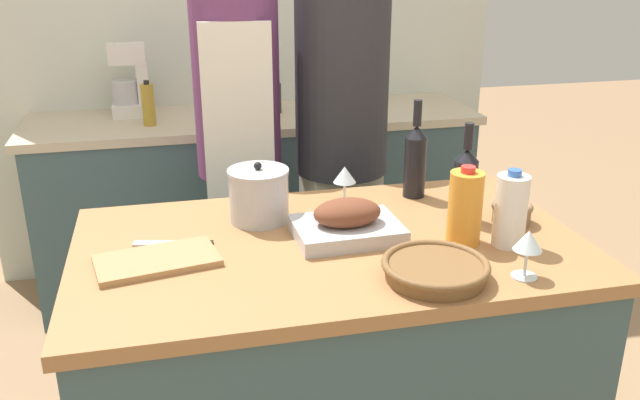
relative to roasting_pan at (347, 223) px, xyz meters
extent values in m
cube|color=#3D565B|center=(-0.05, -0.02, -0.52)|extent=(1.40, 0.82, 0.88)
cube|color=#A37042|center=(-0.05, -0.02, -0.06)|extent=(1.44, 0.84, 0.04)
cube|color=#3D565B|center=(-0.05, 1.52, -0.52)|extent=(2.13, 0.58, 0.88)
cube|color=beige|center=(-0.05, 1.52, -0.06)|extent=(2.19, 0.60, 0.04)
cube|color=silver|center=(-0.05, 1.87, 0.31)|extent=(2.69, 0.10, 2.55)
cube|color=#BCBCC1|center=(0.00, 0.00, -0.02)|extent=(0.31, 0.23, 0.04)
ellipsoid|color=brown|center=(0.00, 0.00, 0.03)|extent=(0.20, 0.14, 0.08)
cylinder|color=brown|center=(0.15, -0.30, -0.02)|extent=(0.25, 0.25, 0.04)
torus|color=brown|center=(0.15, -0.30, 0.00)|extent=(0.28, 0.28, 0.02)
cube|color=#AD7F51|center=(-0.54, -0.05, -0.04)|extent=(0.34, 0.23, 0.02)
cylinder|color=#B7B7BC|center=(-0.23, 0.19, 0.03)|extent=(0.18, 0.18, 0.15)
cylinder|color=#B7B7BC|center=(-0.23, 0.19, 0.11)|extent=(0.19, 0.19, 0.01)
sphere|color=black|center=(-0.23, 0.19, 0.13)|extent=(0.02, 0.02, 0.02)
cylinder|color=#846647|center=(0.51, -0.01, -0.02)|extent=(0.11, 0.11, 0.05)
torus|color=#846647|center=(0.51, -0.01, 0.01)|extent=(0.12, 0.12, 0.03)
cylinder|color=orange|center=(0.31, -0.11, 0.06)|extent=(0.10, 0.10, 0.21)
cylinder|color=red|center=(0.31, -0.11, 0.17)|extent=(0.04, 0.04, 0.02)
cylinder|color=white|center=(0.43, -0.15, 0.06)|extent=(0.09, 0.09, 0.20)
cylinder|color=#3360B2|center=(0.43, -0.15, 0.17)|extent=(0.04, 0.04, 0.02)
cylinder|color=black|center=(0.38, 0.05, 0.05)|extent=(0.07, 0.07, 0.19)
cone|color=black|center=(0.38, 0.05, 0.16)|extent=(0.07, 0.07, 0.04)
cylinder|color=black|center=(0.38, 0.05, 0.22)|extent=(0.03, 0.03, 0.08)
cylinder|color=black|center=(0.31, 0.28, 0.06)|extent=(0.07, 0.07, 0.20)
cone|color=black|center=(0.31, 0.28, 0.18)|extent=(0.07, 0.07, 0.04)
cylinder|color=black|center=(0.31, 0.28, 0.24)|extent=(0.03, 0.03, 0.09)
cylinder|color=silver|center=(0.06, 0.26, -0.04)|extent=(0.07, 0.07, 0.00)
cylinder|color=silver|center=(0.06, 0.26, -0.01)|extent=(0.01, 0.01, 0.07)
cone|color=silver|center=(0.06, 0.26, 0.06)|extent=(0.07, 0.07, 0.05)
cylinder|color=silver|center=(0.38, -0.34, -0.04)|extent=(0.07, 0.07, 0.00)
cylinder|color=silver|center=(0.38, -0.34, 0.00)|extent=(0.01, 0.01, 0.07)
cone|color=silver|center=(0.38, -0.34, 0.06)|extent=(0.07, 0.07, 0.05)
cube|color=#B7B7BC|center=(-0.53, 0.07, -0.04)|extent=(0.14, 0.06, 0.01)
cube|color=black|center=(-0.42, 0.05, -0.04)|extent=(0.09, 0.05, 0.01)
cube|color=silver|center=(-0.64, 1.64, -0.01)|extent=(0.18, 0.14, 0.06)
cylinder|color=#B7B7BC|center=(-0.66, 1.64, 0.07)|extent=(0.13, 0.13, 0.11)
cube|color=silver|center=(-0.58, 1.64, 0.11)|extent=(0.05, 0.08, 0.19)
cube|color=silver|center=(-0.64, 1.64, 0.26)|extent=(0.17, 0.08, 0.10)
cylinder|color=#B28E2D|center=(-0.08, 1.44, 0.03)|extent=(0.05, 0.05, 0.15)
cylinder|color=black|center=(-0.08, 1.44, 0.11)|extent=(0.02, 0.02, 0.02)
cylinder|color=#332D28|center=(0.05, 1.55, 0.03)|extent=(0.06, 0.06, 0.15)
cylinder|color=black|center=(0.05, 1.55, 0.11)|extent=(0.03, 0.03, 0.02)
cylinder|color=#B28E2D|center=(-0.56, 1.43, 0.05)|extent=(0.06, 0.06, 0.19)
cylinder|color=black|center=(-0.56, 1.43, 0.16)|extent=(0.02, 0.02, 0.02)
cube|color=beige|center=(-0.21, 0.85, -0.53)|extent=(0.28, 0.21, 0.85)
cylinder|color=#663360|center=(-0.21, 0.85, 0.25)|extent=(0.33, 0.33, 0.71)
cube|color=silver|center=(-0.22, 0.70, 0.04)|extent=(0.26, 0.04, 0.90)
cube|color=beige|center=(0.20, 0.82, -0.54)|extent=(0.32, 0.24, 0.84)
cylinder|color=#28282D|center=(0.20, 0.82, 0.23)|extent=(0.37, 0.37, 0.70)
camera|label=1|loc=(-0.48, -1.72, 0.76)|focal=38.00mm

